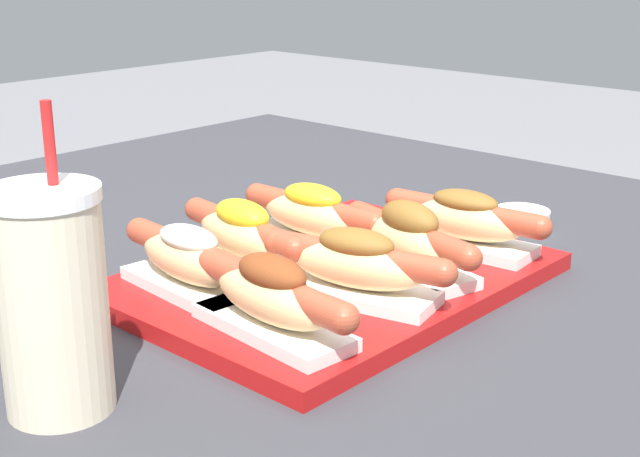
# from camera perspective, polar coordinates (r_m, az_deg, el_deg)

# --- Properties ---
(serving_tray) EXTENTS (0.42, 0.31, 0.02)m
(serving_tray) POSITION_cam_1_polar(r_m,az_deg,el_deg) (0.91, 0.93, -3.19)
(serving_tray) COLOR #B71414
(serving_tray) RESTS_ON patio_table
(hot_dog_0) EXTENTS (0.07, 0.20, 0.07)m
(hot_dog_0) POSITION_cam_1_polar(r_m,az_deg,el_deg) (0.75, -3.06, -4.38)
(hot_dog_0) COLOR white
(hot_dog_0) RESTS_ON serving_tray
(hot_dog_1) EXTENTS (0.09, 0.19, 0.07)m
(hot_dog_1) POSITION_cam_1_polar(r_m,az_deg,el_deg) (0.83, 2.32, -2.34)
(hot_dog_1) COLOR white
(hot_dog_1) RESTS_ON serving_tray
(hot_dog_2) EXTENTS (0.09, 0.19, 0.07)m
(hot_dog_2) POSITION_cam_1_polar(r_m,az_deg,el_deg) (0.89, 5.72, -0.74)
(hot_dog_2) COLOR white
(hot_dog_2) RESTS_ON serving_tray
(hot_dog_3) EXTENTS (0.07, 0.20, 0.07)m
(hot_dog_3) POSITION_cam_1_polar(r_m,az_deg,el_deg) (0.97, 9.22, 0.54)
(hot_dog_3) COLOR white
(hot_dog_3) RESTS_ON serving_tray
(hot_dog_4) EXTENTS (0.07, 0.20, 0.06)m
(hot_dog_4) POSITION_cam_1_polar(r_m,az_deg,el_deg) (0.85, -8.36, -1.97)
(hot_dog_4) COLOR white
(hot_dog_4) RESTS_ON serving_tray
(hot_dog_5) EXTENTS (0.08, 0.20, 0.07)m
(hot_dog_5) POSITION_cam_1_polar(r_m,az_deg,el_deg) (0.91, -4.96, -0.40)
(hot_dog_5) COLOR white
(hot_dog_5) RESTS_ON serving_tray
(hot_dog_6) EXTENTS (0.06, 0.20, 0.07)m
(hot_dog_6) POSITION_cam_1_polar(r_m,az_deg,el_deg) (0.97, -0.47, 0.86)
(hot_dog_6) COLOR white
(hot_dog_6) RESTS_ON serving_tray
(sauce_bowl) EXTENTS (0.07, 0.07, 0.02)m
(sauce_bowl) POSITION_cam_1_polar(r_m,az_deg,el_deg) (1.13, 12.77, 0.75)
(sauce_bowl) COLOR white
(sauce_bowl) RESTS_ON patio_table
(drink_cup) EXTENTS (0.08, 0.08, 0.23)m
(drink_cup) POSITION_cam_1_polar(r_m,az_deg,el_deg) (0.68, -16.77, -4.46)
(drink_cup) COLOR beige
(drink_cup) RESTS_ON patio_table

